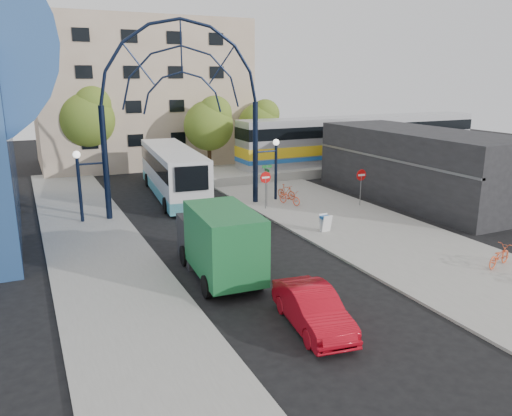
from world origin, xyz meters
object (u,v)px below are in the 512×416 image
gateway_arch (182,78)px  tree_north_c (261,122)px  train_car (362,138)px  tree_north_a (210,123)px  tree_north_b (88,116)px  city_bus (173,171)px  red_sedan (313,309)px  street_name_sign (267,177)px  black_suv (237,217)px  sandwich_board (325,221)px  bike_near_b (286,192)px  stop_sign (266,181)px  bike_near_a (290,197)px  green_truck (218,241)px  do_not_enter_sign (361,179)px  bike_far_c (499,256)px

gateway_arch → tree_north_c: size_ratio=2.10×
train_car → tree_north_a: tree_north_a is taller
tree_north_b → city_bus: size_ratio=0.61×
red_sedan → tree_north_c: bearing=75.1°
street_name_sign → black_suv: bearing=-138.1°
tree_north_b → sandwich_board: bearing=-68.4°
tree_north_a → tree_north_b: tree_north_b is taller
black_suv → bike_near_b: 7.23m
stop_sign → tree_north_a: (1.32, 13.93, 2.61)m
tree_north_b → bike_near_a: tree_north_b is taller
red_sedan → sandwich_board: bearing=62.5°
tree_north_c → city_bus: 15.13m
tree_north_a → gateway_arch: bearing=-117.2°
green_truck → bike_near_a: size_ratio=3.58×
street_name_sign → do_not_enter_sign: bearing=-24.2°
street_name_sign → bike_near_b: size_ratio=1.64×
gateway_arch → street_name_sign: gateway_arch is taller
black_suv → red_sedan: red_sedan is taller
stop_sign → green_truck: (-6.89, -9.23, -0.37)m
sandwich_board → tree_north_b: 26.15m
red_sedan → tree_north_a: bearing=84.3°
tree_north_b → city_bus: bearing=-69.1°
street_name_sign → bike_near_b: 2.88m
city_bus → black_suv: bearing=-77.2°
bike_near_b → street_name_sign: bearing=-167.6°
stop_sign → tree_north_a: 14.23m
train_car → city_bus: 19.88m
tree_north_c → bike_far_c: (-2.19, -29.90, -3.66)m
street_name_sign → black_suv: 5.05m
stop_sign → green_truck: size_ratio=0.38×
street_name_sign → tree_north_a: 13.59m
do_not_enter_sign → gateway_arch: bearing=160.0°
train_car → black_suv: size_ratio=5.78×
green_truck → bike_far_c: 12.96m
tree_north_b → red_sedan: bearing=-84.7°
sandwich_board → tree_north_a: 20.33m
do_not_enter_sign → red_sedan: (-11.82, -13.12, -1.24)m
tree_north_c → sandwich_board: bearing=-106.5°
bike_near_a → bike_near_b: bearing=50.5°
red_sedan → tree_north_b: bearing=103.0°
train_car → bike_near_b: size_ratio=14.70×
red_sedan → bike_near_a: red_sedan is taller
tree_north_b → bike_far_c: size_ratio=4.23×
tree_north_c → red_sedan: 33.82m
tree_north_c → bike_far_c: size_ratio=3.43×
tree_north_c → green_truck: size_ratio=0.99×
stop_sign → tree_north_c: tree_north_c is taller
tree_north_b → bike_near_b: bearing=-55.2°
tree_north_c → red_sedan: bearing=-112.6°
city_bus → bike_near_a: bearing=-39.4°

